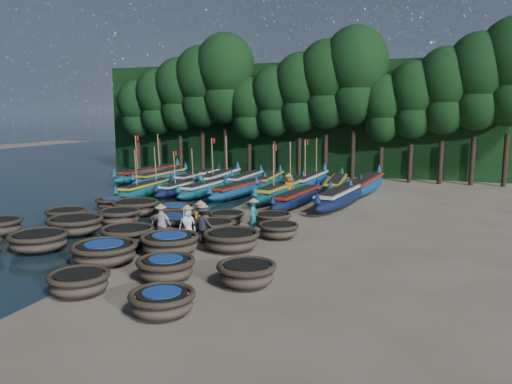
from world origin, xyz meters
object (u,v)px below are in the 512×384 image
(coracle_4, at_px, (162,302))
(long_boat_14, at_px, (269,180))
(coracle_8, at_px, (166,268))
(fisherman_5, at_px, (201,185))
(long_boat_4, at_px, (208,188))
(fisherman_3, at_px, (203,223))
(long_boat_15, at_px, (310,181))
(long_boat_13, at_px, (245,180))
(coracle_18, at_px, (212,228))
(coracle_16, at_px, (120,216))
(long_boat_16, at_px, (336,185))
(coracle_17, at_px, (173,223))
(fisherman_1, at_px, (253,214))
(coracle_3, at_px, (79,282))
(coracle_23, at_px, (227,218))
(coracle_19, at_px, (278,230))
(long_boat_2, at_px, (147,189))
(coracle_22, at_px, (175,211))
(fisherman_2, at_px, (201,217))
(coracle_11, at_px, (75,225))
(long_boat_7, at_px, (297,198))
(long_boat_6, at_px, (281,191))
(coracle_12, at_px, (127,235))
(long_boat_17, at_px, (366,184))
(long_boat_3, at_px, (184,187))
(long_boat_12, at_px, (219,179))
(long_boat_8, at_px, (341,196))
(long_boat_11, at_px, (197,178))
(coracle_6, at_px, (39,241))
(long_boat_5, at_px, (240,189))
(coracle_13, at_px, (170,243))
(coracle_24, at_px, (273,219))
(fisherman_4, at_px, (161,223))
(fisherman_6, at_px, (288,187))
(coracle_20, at_px, (112,203))
(coracle_14, at_px, (231,240))
(coracle_7, at_px, (104,252))
(coracle_15, at_px, (66,216))
(coracle_21, at_px, (135,207))
(long_boat_9, at_px, (149,174))

(coracle_4, height_order, long_boat_14, long_boat_14)
(coracle_8, bearing_deg, fisherman_5, 111.76)
(long_boat_4, height_order, fisherman_3, fisherman_3)
(long_boat_15, bearing_deg, long_boat_13, -170.86)
(coracle_4, xyz_separation_m, coracle_18, (-2.30, 8.44, 0.05))
(coracle_16, height_order, long_boat_16, long_boat_16)
(coracle_16, relative_size, long_boat_16, 0.26)
(coracle_17, distance_m, fisherman_1, 3.83)
(coracle_3, bearing_deg, long_boat_13, 98.06)
(coracle_23, bearing_deg, fisherman_5, 124.03)
(coracle_8, xyz_separation_m, long_boat_14, (-3.27, 21.39, 0.07))
(coracle_19, relative_size, long_boat_2, 0.24)
(coracle_22, distance_m, fisherman_2, 3.65)
(coracle_8, xyz_separation_m, coracle_11, (-7.16, 4.21, 0.03))
(long_boat_7, bearing_deg, long_boat_6, 137.58)
(coracle_12, distance_m, long_boat_17, 19.21)
(long_boat_3, bearing_deg, coracle_23, -47.67)
(long_boat_3, xyz_separation_m, long_boat_12, (0.80, 4.24, 0.11))
(long_boat_8, relative_size, long_boat_11, 1.12)
(coracle_6, distance_m, fisherman_5, 14.27)
(long_boat_14, relative_size, fisherman_5, 4.35)
(coracle_4, bearing_deg, long_boat_5, 105.03)
(coracle_13, relative_size, coracle_24, 1.14)
(fisherman_3, distance_m, fisherman_4, 1.85)
(coracle_3, bearing_deg, coracle_17, 98.52)
(fisherman_6, bearing_deg, long_boat_6, 151.59)
(coracle_4, height_order, coracle_19, coracle_4)
(long_boat_15, bearing_deg, coracle_20, -123.15)
(coracle_14, bearing_deg, fisherman_4, 176.64)
(coracle_12, relative_size, coracle_20, 1.07)
(coracle_7, distance_m, coracle_8, 3.20)
(coracle_6, bearing_deg, long_boat_6, 68.57)
(long_boat_17, height_order, fisherman_2, fisherman_2)
(coracle_18, distance_m, long_boat_13, 15.98)
(coracle_8, relative_size, coracle_20, 0.93)
(long_boat_8, bearing_deg, long_boat_16, 111.03)
(long_boat_8, height_order, fisherman_3, fisherman_3)
(coracle_6, distance_m, coracle_7, 3.67)
(coracle_15, height_order, long_boat_11, long_boat_11)
(coracle_6, distance_m, fisherman_6, 16.05)
(coracle_24, relative_size, long_boat_5, 0.29)
(fisherman_3, height_order, fisherman_6, fisherman_3)
(long_boat_4, bearing_deg, fisherman_2, -62.13)
(coracle_8, height_order, coracle_15, coracle_15)
(coracle_23, relative_size, long_boat_17, 0.20)
(coracle_21, distance_m, fisherman_4, 6.15)
(coracle_11, bearing_deg, long_boat_14, 77.22)
(coracle_19, relative_size, fisherman_1, 1.03)
(long_boat_9, relative_size, long_boat_17, 0.98)
(coracle_8, distance_m, fisherman_4, 5.15)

